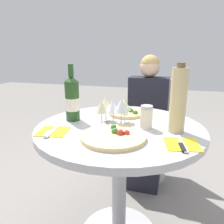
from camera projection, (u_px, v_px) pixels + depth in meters
name	position (u px, v px, depth m)	size (l,w,h in m)	color
dining_table	(119.00, 152.00, 1.27)	(0.94, 0.94, 0.76)	#B2B2B7
chair_behind_diner	(148.00, 130.00, 2.10)	(0.43, 0.43, 0.91)	#ADADB2
seated_diner	(146.00, 128.00, 1.94)	(0.34, 0.40, 1.14)	black
pizza_large	(113.00, 136.00, 1.05)	(0.32, 0.32, 0.05)	#E5C17F
pizza_small_far	(126.00, 113.00, 1.44)	(0.22, 0.22, 0.05)	#E5C17F
wine_bottle	(72.00, 99.00, 1.30)	(0.09, 0.09, 0.33)	#23471E
tall_carafe	(178.00, 100.00, 1.09)	(0.08, 0.08, 0.35)	tan
sugar_shaker	(146.00, 117.00, 1.18)	(0.07, 0.07, 0.13)	silver
wine_glass_center	(113.00, 106.00, 1.24)	(0.07, 0.07, 0.15)	silver
wine_glass_front_right	(121.00, 106.00, 1.19)	(0.08, 0.08, 0.16)	silver
wine_glass_back_left	(106.00, 103.00, 1.30)	(0.08, 0.08, 0.15)	silver
wine_glass_back_right	(125.00, 105.00, 1.27)	(0.07, 0.07, 0.15)	silver
wine_glass_front_left	(101.00, 107.00, 1.22)	(0.07, 0.07, 0.14)	silver
place_setting_left	(53.00, 131.00, 1.13)	(0.17, 0.19, 0.01)	yellow
place_setting_right	(182.00, 144.00, 0.98)	(0.17, 0.19, 0.01)	yellow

